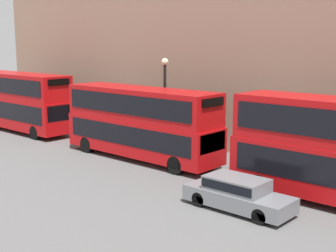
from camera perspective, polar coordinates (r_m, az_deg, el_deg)
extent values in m
cylinder|color=black|center=(22.00, 11.14, -7.04)|extent=(0.30, 1.00, 1.00)
cylinder|color=black|center=(23.89, 13.93, -5.76)|extent=(0.30, 1.00, 1.00)
cube|color=#B20C0F|center=(27.99, -3.34, -1.29)|extent=(2.55, 10.70, 2.05)
cube|color=#B20C0F|center=(27.66, -3.38, 2.70)|extent=(2.50, 10.49, 1.87)
cube|color=black|center=(27.94, -3.35, -0.79)|extent=(2.59, 9.85, 1.15)
cube|color=black|center=(27.65, -3.39, 2.89)|extent=(2.59, 9.85, 1.12)
cube|color=black|center=(24.49, 5.45, -2.01)|extent=(2.17, 0.06, 1.02)
cube|color=black|center=(24.13, 5.54, 2.90)|extent=(1.78, 0.06, 0.45)
cylinder|color=black|center=(24.89, 0.94, -4.80)|extent=(0.30, 1.00, 1.00)
cylinder|color=black|center=(26.57, 4.13, -3.85)|extent=(0.30, 1.00, 1.00)
cylinder|color=black|center=(30.20, -9.87, -2.26)|extent=(0.30, 1.00, 1.00)
cylinder|color=black|center=(31.61, -6.67, -1.61)|extent=(0.30, 1.00, 1.00)
cube|color=#B20C0F|center=(38.39, -17.39, 1.60)|extent=(2.55, 10.30, 2.29)
cube|color=#B20C0F|center=(38.15, -17.56, 4.71)|extent=(2.50, 10.09, 1.90)
cube|color=black|center=(38.35, -17.42, 2.00)|extent=(2.59, 9.48, 1.28)
cube|color=black|center=(38.14, -17.57, 4.85)|extent=(2.59, 9.48, 1.14)
cube|color=black|center=(34.06, -13.01, 1.53)|extent=(2.17, 0.06, 1.14)
cube|color=black|center=(33.80, -13.16, 5.23)|extent=(1.78, 0.06, 0.46)
cylinder|color=black|center=(34.98, -15.90, -0.79)|extent=(0.30, 1.00, 1.00)
cylinder|color=black|center=(36.20, -12.90, -0.29)|extent=(0.30, 1.00, 1.00)
cylinder|color=black|center=(42.14, -18.49, 0.90)|extent=(0.30, 1.00, 1.00)
cube|color=slate|center=(19.99, 8.59, -8.73)|extent=(1.76, 4.66, 0.65)
cube|color=slate|center=(19.86, 8.35, -7.00)|extent=(1.55, 2.56, 0.57)
cube|color=black|center=(19.85, 8.35, -6.92)|extent=(1.59, 2.43, 0.37)
cylinder|color=black|center=(18.70, 11.12, -10.77)|extent=(0.22, 0.64, 0.64)
cylinder|color=black|center=(19.96, 13.43, -9.49)|extent=(0.22, 0.64, 0.64)
cylinder|color=black|center=(20.27, 3.80, -8.91)|extent=(0.22, 0.64, 0.64)
cylinder|color=black|center=(21.45, 6.37, -7.87)|extent=(0.22, 0.64, 0.64)
cylinder|color=black|center=(29.32, -0.38, 2.02)|extent=(0.18, 0.18, 5.53)
sphere|color=beige|center=(29.04, -0.39, 7.85)|extent=(0.44, 0.44, 0.44)
cylinder|color=#26262D|center=(25.55, 11.21, -4.14)|extent=(0.36, 0.36, 1.40)
sphere|color=tan|center=(25.36, 11.27, -2.37)|extent=(0.22, 0.22, 0.22)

